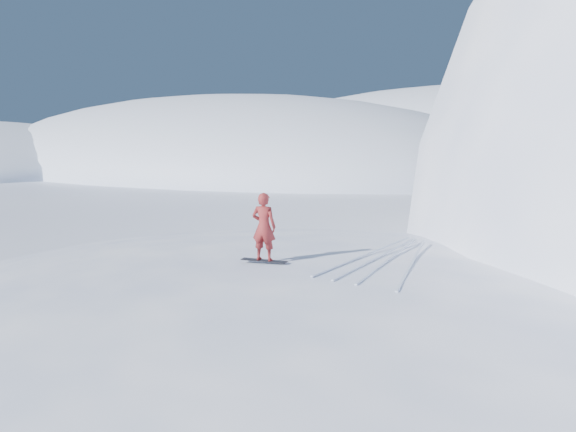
# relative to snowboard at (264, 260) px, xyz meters

# --- Properties ---
(ground) EXTENTS (400.00, 400.00, 0.00)m
(ground) POSITION_rel_snowboard_xyz_m (3.03, -2.24, -2.41)
(ground) COLOR white
(ground) RESTS_ON ground
(near_ridge) EXTENTS (36.00, 28.00, 4.80)m
(near_ridge) POSITION_rel_snowboard_xyz_m (4.03, 0.76, -2.41)
(near_ridge) COLOR white
(near_ridge) RESTS_ON ground
(far_ridge_a) EXTENTS (120.00, 70.00, 28.00)m
(far_ridge_a) POSITION_rel_snowboard_xyz_m (-66.97, 57.76, -2.41)
(far_ridge_a) COLOR white
(far_ridge_a) RESTS_ON ground
(far_ridge_c) EXTENTS (140.00, 90.00, 36.00)m
(far_ridge_c) POSITION_rel_snowboard_xyz_m (-36.97, 107.76, -2.41)
(far_ridge_c) COLOR white
(far_ridge_c) RESTS_ON ground
(wind_bumps) EXTENTS (16.00, 14.40, 1.00)m
(wind_bumps) POSITION_rel_snowboard_xyz_m (2.47, -0.12, -2.41)
(wind_bumps) COLOR white
(wind_bumps) RESTS_ON ground
(snowboard) EXTENTS (1.28, 0.66, 0.02)m
(snowboard) POSITION_rel_snowboard_xyz_m (0.00, 0.00, 0.00)
(snowboard) COLOR black
(snowboard) RESTS_ON near_ridge
(snowboarder) EXTENTS (0.77, 0.63, 1.81)m
(snowboarder) POSITION_rel_snowboard_xyz_m (0.00, 0.00, 0.92)
(snowboarder) COLOR maroon
(snowboarder) RESTS_ON snowboard
(vapor_plume) EXTENTS (8.87, 7.10, 6.21)m
(vapor_plume) POSITION_rel_snowboard_xyz_m (-64.54, 27.01, -2.41)
(vapor_plume) COLOR white
(vapor_plume) RESTS_ON ground
(board_tracks) EXTENTS (2.71, 5.98, 0.04)m
(board_tracks) POSITION_rel_snowboard_xyz_m (2.32, 2.52, 0.01)
(board_tracks) COLOR silver
(board_tracks) RESTS_ON ground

